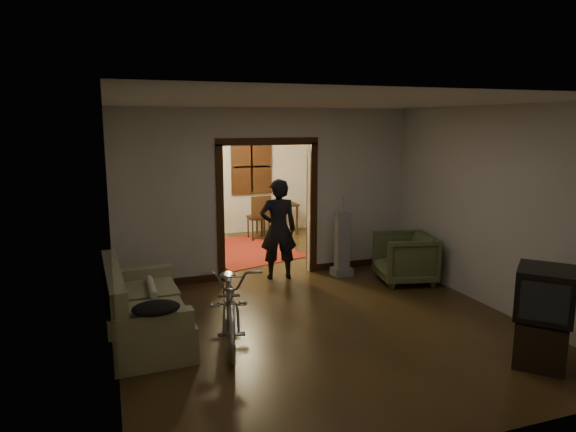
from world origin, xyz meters
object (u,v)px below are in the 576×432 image
sofa (145,302)px  locker (166,207)px  desk (277,219)px  armchair (405,258)px  person (278,229)px  bicycle (231,299)px

sofa → locker: locker is taller
desk → sofa: bearing=-126.6°
armchair → desk: (-0.80, 4.17, -0.05)m
person → desk: 3.48m
bicycle → desk: bicycle is taller
bicycle → desk: (2.37, 5.42, -0.15)m
bicycle → armchair: (3.17, 1.25, -0.10)m
armchair → locker: (-3.33, 4.06, 0.39)m
person → sofa: bearing=47.3°
armchair → person: 2.11m
sofa → armchair: sofa is taller
sofa → locker: 4.98m
locker → bicycle: bearing=-95.9°
bicycle → desk: 5.92m
sofa → desk: 6.02m
bicycle → person: person is taller
bicycle → desk: size_ratio=2.02×
armchair → person: (-1.86, 0.89, 0.43)m
bicycle → armchair: 3.41m
sofa → person: 2.88m
armchair → person: size_ratio=0.53×
armchair → bicycle: bearing=-55.6°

